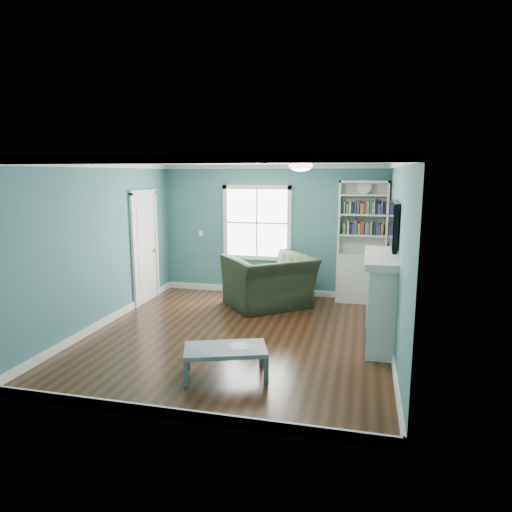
# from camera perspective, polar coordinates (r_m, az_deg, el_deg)

# --- Properties ---
(floor) EXTENTS (5.00, 5.00, 0.00)m
(floor) POSITION_cam_1_polar(r_m,az_deg,el_deg) (7.07, -2.21, -9.82)
(floor) COLOR black
(floor) RESTS_ON ground
(room_walls) EXTENTS (5.00, 5.00, 5.00)m
(room_walls) POSITION_cam_1_polar(r_m,az_deg,el_deg) (6.69, -2.30, 2.99)
(room_walls) COLOR #3F7278
(room_walls) RESTS_ON ground
(trim) EXTENTS (4.50, 5.00, 2.60)m
(trim) POSITION_cam_1_polar(r_m,az_deg,el_deg) (6.75, -2.28, 0.08)
(trim) COLOR white
(trim) RESTS_ON ground
(window) EXTENTS (1.40, 0.06, 1.50)m
(window) POSITION_cam_1_polar(r_m,az_deg,el_deg) (9.17, 0.12, 4.16)
(window) COLOR white
(window) RESTS_ON room_walls
(bookshelf) EXTENTS (0.90, 0.35, 2.31)m
(bookshelf) POSITION_cam_1_polar(r_m,az_deg,el_deg) (8.82, 13.03, 0.19)
(bookshelf) COLOR silver
(bookshelf) RESTS_ON ground
(fireplace) EXTENTS (0.44, 1.58, 1.30)m
(fireplace) POSITION_cam_1_polar(r_m,az_deg,el_deg) (6.84, 15.33, -5.32)
(fireplace) COLOR black
(fireplace) RESTS_ON ground
(tv) EXTENTS (0.06, 1.10, 0.65)m
(tv) POSITION_cam_1_polar(r_m,az_deg,el_deg) (6.64, 16.82, 3.74)
(tv) COLOR black
(tv) RESTS_ON fireplace
(door) EXTENTS (0.12, 0.98, 2.17)m
(door) POSITION_cam_1_polar(r_m,az_deg,el_deg) (8.88, -13.71, 1.20)
(door) COLOR silver
(door) RESTS_ON ground
(ceiling_fixture) EXTENTS (0.38, 0.38, 0.15)m
(ceiling_fixture) POSITION_cam_1_polar(r_m,az_deg,el_deg) (6.55, 5.62, 11.27)
(ceiling_fixture) COLOR white
(ceiling_fixture) RESTS_ON room_walls
(light_switch) EXTENTS (0.08, 0.01, 0.12)m
(light_switch) POSITION_cam_1_polar(r_m,az_deg,el_deg) (9.55, -6.91, 2.82)
(light_switch) COLOR white
(light_switch) RESTS_ON room_walls
(recliner) EXTENTS (1.72, 1.65, 1.27)m
(recliner) POSITION_cam_1_polar(r_m,az_deg,el_deg) (8.36, 1.68, -2.13)
(recliner) COLOR black
(recliner) RESTS_ON ground
(coffee_table) EXTENTS (1.11, 0.84, 0.36)m
(coffee_table) POSITION_cam_1_polar(r_m,az_deg,el_deg) (5.65, -3.85, -11.79)
(coffee_table) COLOR #4A5259
(coffee_table) RESTS_ON ground
(paper_sheet) EXTENTS (0.30, 0.32, 0.00)m
(paper_sheet) POSITION_cam_1_polar(r_m,az_deg,el_deg) (5.66, -2.10, -11.20)
(paper_sheet) COLOR white
(paper_sheet) RESTS_ON coffee_table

